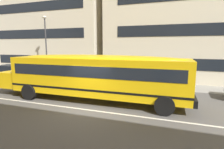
# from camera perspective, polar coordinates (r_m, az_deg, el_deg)

# --- Properties ---
(ground_plane) EXTENTS (400.00, 400.00, 0.00)m
(ground_plane) POSITION_cam_1_polar(r_m,az_deg,el_deg) (10.74, -7.95, -11.00)
(ground_plane) COLOR #54514F
(sidewalk_far) EXTENTS (120.00, 3.00, 0.01)m
(sidewalk_far) POSITION_cam_1_polar(r_m,az_deg,el_deg) (17.88, 3.78, -2.75)
(sidewalk_far) COLOR gray
(sidewalk_far) RESTS_ON ground_plane
(lane_centreline) EXTENTS (110.00, 0.16, 0.01)m
(lane_centreline) POSITION_cam_1_polar(r_m,az_deg,el_deg) (10.73, -7.95, -10.99)
(lane_centreline) COLOR silver
(lane_centreline) RESTS_ON ground_plane
(school_bus) EXTENTS (13.81, 3.27, 3.08)m
(school_bus) POSITION_cam_1_polar(r_m,az_deg,el_deg) (12.11, -6.09, 0.30)
(school_bus) COLOR yellow
(school_bus) RESTS_ON ground_plane
(parked_car_white_by_lamppost) EXTENTS (3.93, 1.94, 1.64)m
(parked_car_white_by_lamppost) POSITION_cam_1_polar(r_m,az_deg,el_deg) (22.02, -29.47, 0.54)
(parked_car_white_by_lamppost) COLOR silver
(parked_car_white_by_lamppost) RESTS_ON ground_plane
(street_lamp) EXTENTS (0.44, 0.44, 6.80)m
(street_lamp) POSITION_cam_1_polar(r_m,az_deg,el_deg) (20.90, -20.24, 10.31)
(street_lamp) COLOR #38383D
(street_lamp) RESTS_ON ground_plane
(apartment_block_far_left) EXTENTS (15.48, 9.09, 19.70)m
(apartment_block_far_left) POSITION_cam_1_polar(r_m,az_deg,el_deg) (28.76, -16.85, 21.14)
(apartment_block_far_left) COLOR beige
(apartment_block_far_left) RESTS_ON ground_plane
(apartment_block_far_centre) EXTENTS (21.26, 10.42, 13.30)m
(apartment_block_far_centre) POSITION_cam_1_polar(r_m,az_deg,el_deg) (23.92, 27.70, 15.25)
(apartment_block_far_centre) COLOR beige
(apartment_block_far_centre) RESTS_ON ground_plane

